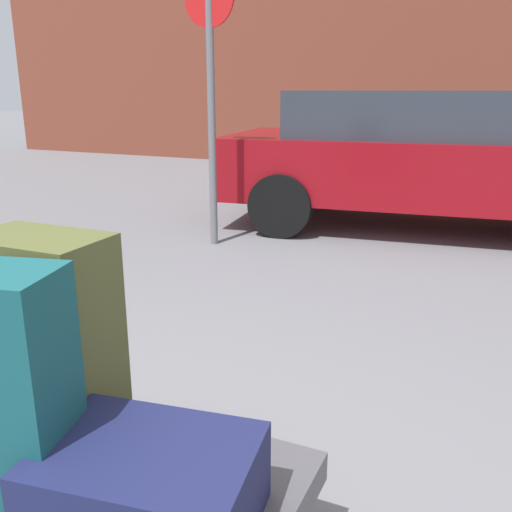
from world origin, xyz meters
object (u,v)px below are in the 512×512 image
suitcase_navy_center (148,487)px  no_parking_sign (211,81)px  suitcase_olive_rear_right (47,340)px  luggage_cart (91,494)px  parked_car (428,156)px  suitcase_teal_front_right (5,392)px

suitcase_navy_center → no_parking_sign: (-1.79, 3.63, 1.05)m
suitcase_olive_rear_right → luggage_cart: bearing=-28.2°
parked_car → no_parking_sign: bearing=-138.2°
parked_car → no_parking_sign: (-1.72, -1.54, 0.75)m
luggage_cart → no_parking_sign: (-1.50, 3.54, 1.24)m
suitcase_navy_center → parked_car: parked_car is taller
suitcase_navy_center → no_parking_sign: bearing=107.5°
suitcase_navy_center → suitcase_teal_front_right: suitcase_teal_front_right is taller
luggage_cart → suitcase_teal_front_right: size_ratio=1.84×
parked_car → suitcase_navy_center: bearing=-89.2°
luggage_cart → suitcase_navy_center: bearing=-18.3°
suitcase_teal_front_right → parked_car: parked_car is taller
suitcase_olive_rear_right → suitcase_teal_front_right: 0.32m
no_parking_sign → suitcase_teal_front_right: bearing=-69.3°
suitcase_navy_center → parked_car: bearing=82.1°
luggage_cart → parked_car: bearing=87.6°
suitcase_olive_rear_right → no_parking_sign: bearing=109.5°
suitcase_olive_rear_right → parked_car: (0.45, 4.96, 0.08)m
suitcase_teal_front_right → luggage_cart: bearing=44.5°
suitcase_teal_front_right → suitcase_olive_rear_right: bearing=100.7°
suitcase_navy_center → parked_car: 5.18m
suitcase_olive_rear_right → suitcase_teal_front_right: bearing=-66.3°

